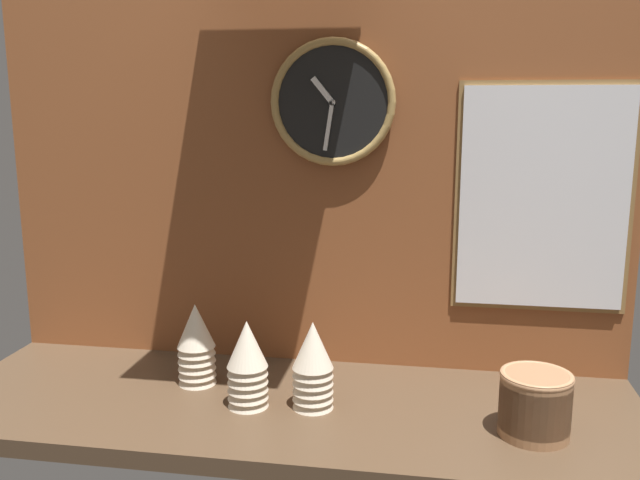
{
  "coord_description": "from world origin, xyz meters",
  "views": [
    {
      "loc": [
        0.31,
        -1.42,
        0.67
      ],
      "look_at": [
        0.07,
        0.04,
        0.37
      ],
      "focal_mm": 38.0,
      "sensor_mm": 36.0,
      "label": 1
    }
  ],
  "objects_px": {
    "cup_stack_center": "(247,364)",
    "menu_board": "(543,199)",
    "bowl_stack_far_right": "(535,403)",
    "wall_clock": "(333,102)",
    "cup_stack_center_right": "(313,365)",
    "cup_stack_center_left": "(196,344)"
  },
  "relations": [
    {
      "from": "cup_stack_center_left",
      "to": "wall_clock",
      "type": "bearing_deg",
      "value": 30.54
    },
    {
      "from": "cup_stack_center_right",
      "to": "cup_stack_center",
      "type": "height_order",
      "value": "same"
    },
    {
      "from": "wall_clock",
      "to": "bowl_stack_far_right",
      "type": "bearing_deg",
      "value": -34.17
    },
    {
      "from": "cup_stack_center_right",
      "to": "wall_clock",
      "type": "distance_m",
      "value": 0.63
    },
    {
      "from": "cup_stack_center_right",
      "to": "wall_clock",
      "type": "bearing_deg",
      "value": 89.38
    },
    {
      "from": "cup_stack_center_left",
      "to": "menu_board",
      "type": "relative_size",
      "value": 0.36
    },
    {
      "from": "bowl_stack_far_right",
      "to": "menu_board",
      "type": "distance_m",
      "value": 0.5
    },
    {
      "from": "wall_clock",
      "to": "menu_board",
      "type": "xyz_separation_m",
      "value": [
        0.51,
        0.01,
        -0.22
      ]
    },
    {
      "from": "cup_stack_center",
      "to": "menu_board",
      "type": "xyz_separation_m",
      "value": [
        0.65,
        0.29,
        0.35
      ]
    },
    {
      "from": "cup_stack_center",
      "to": "bowl_stack_far_right",
      "type": "height_order",
      "value": "cup_stack_center"
    },
    {
      "from": "cup_stack_center",
      "to": "cup_stack_center_left",
      "type": "bearing_deg",
      "value": 146.7
    },
    {
      "from": "cup_stack_center_right",
      "to": "cup_stack_center",
      "type": "xyz_separation_m",
      "value": [
        -0.14,
        -0.02,
        0.0
      ]
    },
    {
      "from": "bowl_stack_far_right",
      "to": "menu_board",
      "type": "relative_size",
      "value": 0.27
    },
    {
      "from": "cup_stack_center_right",
      "to": "wall_clock",
      "type": "height_order",
      "value": "wall_clock"
    },
    {
      "from": "bowl_stack_far_right",
      "to": "wall_clock",
      "type": "distance_m",
      "value": 0.82
    },
    {
      "from": "bowl_stack_far_right",
      "to": "cup_stack_center_left",
      "type": "bearing_deg",
      "value": 169.89
    },
    {
      "from": "cup_stack_center",
      "to": "bowl_stack_far_right",
      "type": "relative_size",
      "value": 1.36
    },
    {
      "from": "cup_stack_center_right",
      "to": "wall_clock",
      "type": "xyz_separation_m",
      "value": [
        0.0,
        0.26,
        0.57
      ]
    },
    {
      "from": "bowl_stack_far_right",
      "to": "wall_clock",
      "type": "bearing_deg",
      "value": 145.83
    },
    {
      "from": "cup_stack_center",
      "to": "bowl_stack_far_right",
      "type": "distance_m",
      "value": 0.61
    },
    {
      "from": "cup_stack_center",
      "to": "menu_board",
      "type": "distance_m",
      "value": 0.79
    },
    {
      "from": "cup_stack_center_right",
      "to": "menu_board",
      "type": "bearing_deg",
      "value": 28.25
    }
  ]
}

